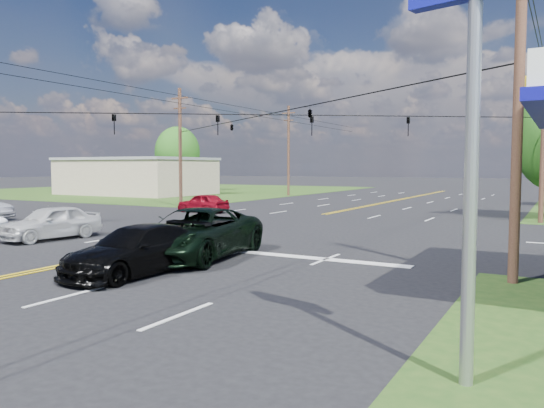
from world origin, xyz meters
The scene contains 16 objects.
ground centered at (0.00, 12.00, 0.00)m, with size 280.00×280.00×0.00m, color black.
grass_nw centered at (-35.00, 44.00, 0.00)m, with size 46.00×48.00×0.03m, color #1F4415.
stop_bar centered at (5.00, 4.00, 0.00)m, with size 10.00×0.50×0.02m, color silver.
retail_nw centered at (-30.00, 34.00, 2.00)m, with size 16.00×11.00×4.00m, color tan.
pole_se centered at (13.00, 3.00, 4.92)m, with size 1.60×0.28×9.50m.
pole_nw centered at (-13.00, 21.00, 4.92)m, with size 1.60×0.28×9.50m.
pole_ne centered at (13.00, 21.00, 4.92)m, with size 1.60×0.28×9.50m.
pole_left_far centered at (-13.00, 40.00, 5.17)m, with size 1.60×0.28×10.00m.
span_wire_signals centered at (0.00, 12.00, 6.00)m, with size 26.00×18.00×1.13m.
power_lines centered at (0.00, 10.00, 8.60)m, with size 26.04×100.00×0.64m.
tree_far_l centered at (-32.00, 44.00, 5.19)m, with size 6.08×6.08×8.72m.
pickup_dkgreen centered at (2.84, 2.10, 0.87)m, with size 2.90×6.29×1.75m, color black.
suv_black centered at (3.00, -0.98, 0.73)m, with size 2.03×5.00×1.45m, color black.
pickup_white centered at (-5.74, 2.88, 0.76)m, with size 1.79×4.45×1.52m, color silver.
sedan_red centered at (-8.22, 17.50, 0.68)m, with size 1.60×3.97×1.35m, color maroon.
polesign_se centered at (13.00, -4.79, 5.07)m, with size 1.95×0.69×6.64m.
Camera 1 is at (14.18, -12.79, 3.21)m, focal length 35.00 mm.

